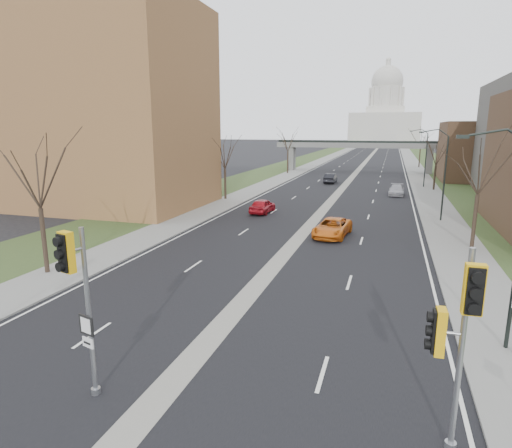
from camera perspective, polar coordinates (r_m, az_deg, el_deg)
The scene contains 26 objects.
ground at distance 16.48m, azimuth -10.94°, elevation -19.82°, with size 700.00×700.00×0.00m, color black.
road_surface at distance 162.51m, azimuth 15.26°, elevation 9.00°, with size 20.00×600.00×0.01m, color black.
median_strip at distance 162.51m, azimuth 15.26°, elevation 9.00°, with size 1.20×600.00×0.02m, color gray.
sidewalk_right at distance 162.44m, azimuth 19.54°, elevation 8.75°, with size 4.00×600.00×0.12m, color gray.
sidewalk_left at distance 163.45m, azimuth 11.01°, elevation 9.25°, with size 4.00×600.00×0.12m, color gray.
grass_verge_right at distance 162.73m, azimuth 21.67°, elevation 8.59°, with size 8.00×600.00×0.10m, color #2B3C1C.
grass_verge_left at distance 164.26m, azimuth 8.91°, elevation 9.34°, with size 8.00×600.00×0.10m, color #2B3C1C.
apartment_building at distance 53.51m, azimuth -21.12°, elevation 14.12°, with size 25.00×16.00×22.00m, color #94633B.
commercial_block_far at distance 83.58m, azimuth 28.25°, elevation 8.48°, with size 14.00×14.00×10.00m, color brown.
pedestrian_bridge at distance 92.47m, azimuth 13.43°, elevation 9.77°, with size 34.00×3.00×6.45m.
capitol at distance 332.34m, azimuth 16.83°, elevation 13.70°, with size 48.00×42.00×55.75m.
streetlight_near at distance 18.66m, azimuth 30.19°, elevation 5.30°, with size 2.61×0.20×8.70m.
streetlight_mid at distance 44.35m, azimuth 23.10°, elevation 9.21°, with size 2.61×0.20×8.70m.
streetlight_far at distance 70.26m, azimuth 21.21°, elevation 10.23°, with size 2.61×0.20×8.70m.
tree_left_a at distance 28.39m, azimuth -27.30°, elevation 6.87°, with size 7.20×7.20×9.40m.
tree_left_b at distance 53.99m, azimuth -4.19°, elevation 9.81°, with size 6.75×6.75×8.81m.
tree_left_c at distance 86.47m, azimuth 4.30°, elevation 11.36°, with size 7.65×7.65×9.99m.
tree_right_a at distance 34.73m, azimuth 27.85°, elevation 7.60°, with size 7.20×7.20×9.40m.
tree_right_b at distance 67.46m, azimuth 23.00°, elevation 9.05°, with size 6.30×6.30×8.22m.
tree_right_c at distance 107.31m, azimuth 21.18°, elevation 10.79°, with size 7.65×7.65×9.99m.
signal_pole_median at distance 14.56m, azimuth -22.76°, elevation -7.39°, with size 0.75×0.97×5.79m.
signal_pole_right at distance 12.42m, azimuth 25.20°, elevation -12.08°, with size 1.06×1.02×5.85m.
car_left_near at distance 45.62m, azimuth 0.88°, elevation 2.45°, with size 1.82×4.53×1.54m, color #A7131D.
car_left_far at distance 72.45m, azimuth 9.91°, elevation 6.03°, with size 1.68×4.81×1.59m, color black.
car_right_near at distance 36.15m, azimuth 10.13°, elevation -0.47°, with size 2.49×5.39×1.50m, color orange.
car_right_mid at distance 61.13m, azimuth 18.22°, elevation 4.32°, with size 1.95×4.81×1.40m, color #98989F.
Camera 1 is at (6.92, -12.12, 8.75)m, focal length 30.00 mm.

